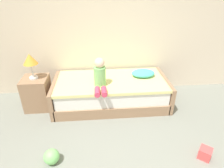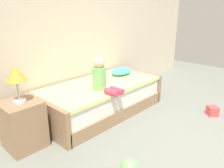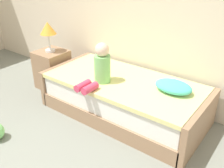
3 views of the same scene
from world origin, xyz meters
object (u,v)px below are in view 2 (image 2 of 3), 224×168
(bed, at_px, (101,98))
(pillow, at_px, (121,71))
(table_lamp, at_px, (16,75))
(toy_ball, at_px, (130,168))
(child_figure, at_px, (102,77))
(toy_block, at_px, (212,111))
(nightstand, at_px, (23,125))

(bed, xyz_separation_m, pillow, (0.62, 0.10, 0.32))
(table_lamp, height_order, toy_ball, table_lamp)
(child_figure, relative_size, toy_block, 3.34)
(nightstand, xyz_separation_m, table_lamp, (0.00, -0.00, 0.64))
(bed, height_order, child_figure, child_figure)
(child_figure, xyz_separation_m, toy_block, (1.34, -1.19, -0.63))
(nightstand, distance_m, pillow, 1.99)
(bed, relative_size, nightstand, 3.52)
(pillow, distance_m, toy_ball, 2.12)
(bed, height_order, toy_ball, bed)
(child_figure, bearing_deg, nightstand, 169.50)
(pillow, relative_size, toy_block, 2.88)
(table_lamp, relative_size, child_figure, 0.88)
(bed, relative_size, pillow, 4.80)
(table_lamp, relative_size, toy_block, 2.94)
(toy_ball, xyz_separation_m, toy_block, (2.02, -0.10, -0.02))
(child_figure, bearing_deg, table_lamp, 169.50)
(nightstand, distance_m, toy_ball, 1.40)
(bed, xyz_separation_m, toy_block, (1.14, -1.42, -0.17))
(bed, relative_size, table_lamp, 4.69)
(nightstand, xyz_separation_m, toy_block, (2.49, -1.40, -0.22))
(nightstand, xyz_separation_m, toy_ball, (0.47, -1.31, -0.20))
(bed, xyz_separation_m, table_lamp, (-1.35, -0.02, 0.69))
(table_lamp, bearing_deg, toy_block, -29.39)
(child_figure, bearing_deg, pillow, 21.76)
(toy_ball, bearing_deg, child_figure, 58.26)
(bed, bearing_deg, toy_ball, -123.58)
(toy_block, bearing_deg, nightstand, 150.61)
(bed, distance_m, toy_ball, 1.59)
(nightstand, distance_m, child_figure, 1.24)
(bed, distance_m, toy_block, 1.83)
(bed, height_order, pillow, pillow)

